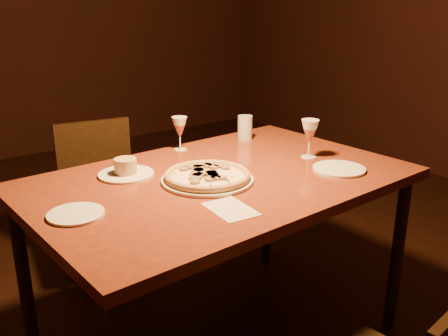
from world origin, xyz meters
TOP-DOWN VIEW (x-y plane):
  - dining_table at (0.02, -0.07)m, footprint 1.59×1.06m
  - chair_far at (-0.11, 0.88)m, footprint 0.49×0.49m
  - pizza_plate at (-0.06, -0.09)m, footprint 0.37×0.37m
  - ramekin_saucer at (-0.28, 0.17)m, footprint 0.23×0.23m
  - wine_glass_far at (0.09, 0.35)m, footprint 0.07×0.07m
  - wine_glass_right at (0.50, -0.11)m, footprint 0.08×0.08m
  - water_tumbler at (0.46, 0.30)m, footprint 0.08×0.08m
  - side_plate_left at (-0.60, -0.10)m, footprint 0.19×0.19m
  - side_plate_near at (0.48, -0.32)m, footprint 0.22×0.22m
  - menu_card at (-0.15, -0.37)m, footprint 0.15×0.21m

SIDE VIEW (x-z plane):
  - chair_far at x=-0.11m, z-range 0.06..0.93m
  - dining_table at x=0.02m, z-range 0.34..1.17m
  - menu_card at x=-0.15m, z-range 0.83..0.83m
  - side_plate_left at x=-0.60m, z-range 0.83..0.84m
  - side_plate_near at x=0.48m, z-range 0.83..0.84m
  - pizza_plate at x=-0.06m, z-range 0.83..0.87m
  - ramekin_saucer at x=-0.28m, z-range 0.82..0.89m
  - water_tumbler at x=0.46m, z-range 0.83..0.96m
  - wine_glass_far at x=0.09m, z-range 0.83..0.99m
  - wine_glass_right at x=0.50m, z-range 0.83..1.01m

